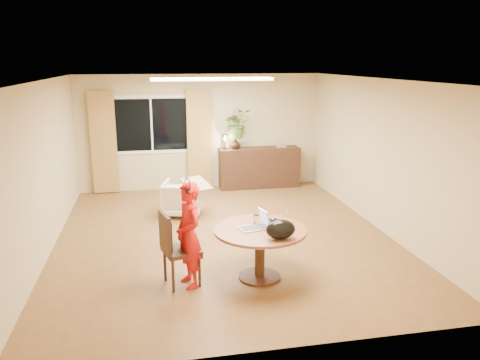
# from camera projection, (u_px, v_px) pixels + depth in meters

# --- Properties ---
(floor) EXTENTS (6.50, 6.50, 0.00)m
(floor) POSITION_uv_depth(u_px,v_px,m) (224.00, 237.00, 7.91)
(floor) COLOR brown
(floor) RESTS_ON ground
(ceiling) EXTENTS (6.50, 6.50, 0.00)m
(ceiling) POSITION_uv_depth(u_px,v_px,m) (222.00, 80.00, 7.27)
(ceiling) COLOR white
(ceiling) RESTS_ON wall_back
(wall_back) EXTENTS (5.50, 0.00, 5.50)m
(wall_back) POSITION_uv_depth(u_px,v_px,m) (201.00, 132.00, 10.68)
(wall_back) COLOR tan
(wall_back) RESTS_ON floor
(wall_left) EXTENTS (0.00, 6.50, 6.50)m
(wall_left) POSITION_uv_depth(u_px,v_px,m) (44.00, 169.00, 7.08)
(wall_left) COLOR tan
(wall_left) RESTS_ON floor
(wall_right) EXTENTS (0.00, 6.50, 6.50)m
(wall_right) POSITION_uv_depth(u_px,v_px,m) (380.00, 155.00, 8.10)
(wall_right) COLOR tan
(wall_right) RESTS_ON floor
(window) EXTENTS (1.70, 0.03, 1.30)m
(window) POSITION_uv_depth(u_px,v_px,m) (152.00, 125.00, 10.41)
(window) COLOR white
(window) RESTS_ON wall_back
(curtain_left) EXTENTS (0.55, 0.08, 2.25)m
(curtain_left) POSITION_uv_depth(u_px,v_px,m) (104.00, 143.00, 10.23)
(curtain_left) COLOR olive
(curtain_left) RESTS_ON wall_back
(curtain_right) EXTENTS (0.55, 0.08, 2.25)m
(curtain_right) POSITION_uv_depth(u_px,v_px,m) (199.00, 140.00, 10.62)
(curtain_right) COLOR olive
(curtain_right) RESTS_ON wall_back
(ceiling_panel) EXTENTS (2.20, 0.35, 0.05)m
(ceiling_panel) POSITION_uv_depth(u_px,v_px,m) (212.00, 79.00, 8.41)
(ceiling_panel) COLOR white
(ceiling_panel) RESTS_ON ceiling
(dining_table) EXTENTS (1.25, 1.25, 0.71)m
(dining_table) POSITION_uv_depth(u_px,v_px,m) (260.00, 239.00, 6.29)
(dining_table) COLOR brown
(dining_table) RESTS_ON floor
(dining_chair) EXTENTS (0.58, 0.55, 1.01)m
(dining_chair) POSITION_uv_depth(u_px,v_px,m) (181.00, 248.00, 6.12)
(dining_chair) COLOR black
(dining_chair) RESTS_ON floor
(child) EXTENTS (0.59, 0.48, 1.41)m
(child) POSITION_uv_depth(u_px,v_px,m) (189.00, 235.00, 6.04)
(child) COLOR red
(child) RESTS_ON floor
(laptop) EXTENTS (0.43, 0.34, 0.25)m
(laptop) POSITION_uv_depth(u_px,v_px,m) (253.00, 220.00, 6.22)
(laptop) COLOR #B7B7BC
(laptop) RESTS_ON dining_table
(tumbler) EXTENTS (0.09, 0.09, 0.12)m
(tumbler) POSITION_uv_depth(u_px,v_px,m) (256.00, 219.00, 6.45)
(tumbler) COLOR white
(tumbler) RESTS_ON dining_table
(wine_glass) EXTENTS (0.08, 0.08, 0.19)m
(wine_glass) POSITION_uv_depth(u_px,v_px,m) (288.00, 216.00, 6.48)
(wine_glass) COLOR white
(wine_glass) RESTS_ON dining_table
(pot_lid) EXTENTS (0.27, 0.27, 0.03)m
(pot_lid) POSITION_uv_depth(u_px,v_px,m) (272.00, 221.00, 6.52)
(pot_lid) COLOR white
(pot_lid) RESTS_ON dining_table
(handbag) EXTENTS (0.43, 0.33, 0.25)m
(handbag) POSITION_uv_depth(u_px,v_px,m) (281.00, 229.00, 5.86)
(handbag) COLOR black
(handbag) RESTS_ON dining_table
(armchair) EXTENTS (0.87, 0.88, 0.67)m
(armchair) POSITION_uv_depth(u_px,v_px,m) (182.00, 198.00, 8.96)
(armchair) COLOR #BDAD96
(armchair) RESTS_ON floor
(throw) EXTENTS (0.63, 0.68, 0.03)m
(throw) POSITION_uv_depth(u_px,v_px,m) (196.00, 180.00, 8.92)
(throw) COLOR beige
(throw) RESTS_ON armchair
(sideboard) EXTENTS (1.86, 0.45, 0.93)m
(sideboard) POSITION_uv_depth(u_px,v_px,m) (259.00, 168.00, 10.90)
(sideboard) COLOR black
(sideboard) RESTS_ON floor
(vase) EXTENTS (0.29, 0.29, 0.25)m
(vase) POSITION_uv_depth(u_px,v_px,m) (235.00, 143.00, 10.65)
(vase) COLOR black
(vase) RESTS_ON sideboard
(bouquet) EXTENTS (0.65, 0.58, 0.66)m
(bouquet) POSITION_uv_depth(u_px,v_px,m) (237.00, 124.00, 10.55)
(bouquet) COLOR #326B28
(bouquet) RESTS_ON vase
(book_stack) EXTENTS (0.21, 0.16, 0.08)m
(book_stack) POSITION_uv_depth(u_px,v_px,m) (281.00, 145.00, 10.87)
(book_stack) COLOR olive
(book_stack) RESTS_ON sideboard
(desk_lamp) EXTENTS (0.16, 0.16, 0.36)m
(desk_lamp) POSITION_uv_depth(u_px,v_px,m) (225.00, 142.00, 10.54)
(desk_lamp) COLOR black
(desk_lamp) RESTS_ON sideboard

